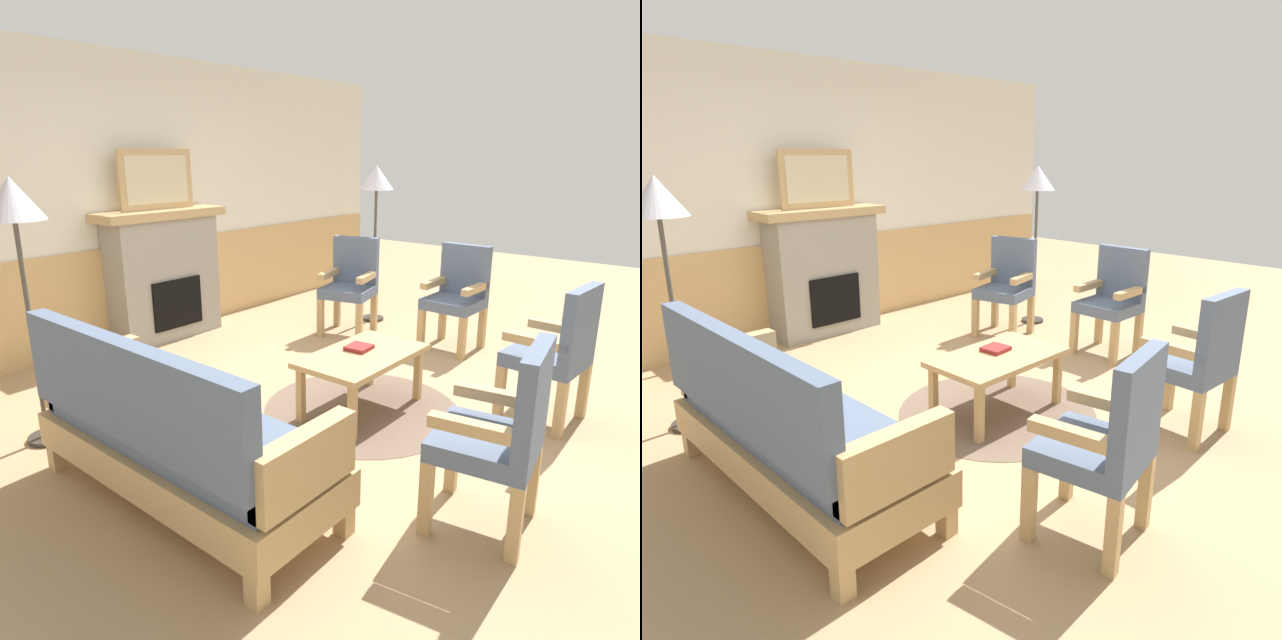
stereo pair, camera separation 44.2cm
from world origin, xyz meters
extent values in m
plane|color=tan|center=(0.00, 0.00, 0.00)|extent=(14.00, 14.00, 0.00)
cube|color=silver|center=(0.00, 2.60, 1.35)|extent=(7.20, 0.12, 2.70)
cube|color=tan|center=(0.00, 2.53, 0.47)|extent=(7.20, 0.02, 0.95)
cube|color=gray|center=(0.00, 2.35, 0.60)|extent=(1.10, 0.36, 1.20)
cube|color=black|center=(0.00, 2.16, 0.38)|extent=(0.56, 0.02, 0.48)
cube|color=tan|center=(0.00, 2.35, 1.24)|extent=(1.30, 0.44, 0.08)
cube|color=tan|center=(0.00, 2.35, 1.56)|extent=(0.80, 0.03, 0.56)
cube|color=beige|center=(0.00, 2.33, 1.56)|extent=(0.68, 0.01, 0.44)
cube|color=tan|center=(-1.36, -0.92, 0.08)|extent=(0.08, 0.08, 0.16)
cube|color=tan|center=(-1.36, 0.76, 0.08)|extent=(0.08, 0.08, 0.16)
cube|color=tan|center=(-1.96, -0.92, 0.08)|extent=(0.08, 0.08, 0.16)
cube|color=tan|center=(-1.96, 0.76, 0.08)|extent=(0.08, 0.08, 0.16)
cube|color=tan|center=(-1.66, -0.08, 0.26)|extent=(0.70, 1.80, 0.20)
cube|color=slate|center=(-1.66, -0.08, 0.42)|extent=(0.60, 1.70, 0.12)
cube|color=slate|center=(-1.96, -0.08, 0.73)|extent=(0.10, 1.70, 0.50)
cube|color=tan|center=(-1.66, -0.93, 0.53)|extent=(0.60, 0.10, 0.30)
cube|color=tan|center=(-1.66, 0.77, 0.53)|extent=(0.60, 0.10, 0.30)
cube|color=tan|center=(-0.58, -0.39, 0.20)|extent=(0.05, 0.05, 0.40)
cube|color=tan|center=(0.26, -0.39, 0.20)|extent=(0.05, 0.05, 0.40)
cube|color=tan|center=(-0.58, 0.05, 0.20)|extent=(0.05, 0.05, 0.40)
cube|color=tan|center=(0.26, 0.05, 0.20)|extent=(0.05, 0.05, 0.40)
cube|color=tan|center=(-0.16, -0.17, 0.42)|extent=(0.96, 0.56, 0.04)
cylinder|color=brown|center=(-0.16, -0.17, 0.00)|extent=(1.43, 1.43, 0.01)
cube|color=maroon|center=(-0.11, -0.11, 0.46)|extent=(0.19, 0.18, 0.03)
cube|color=tan|center=(1.27, -0.27, 0.20)|extent=(0.06, 0.06, 0.40)
cube|color=tan|center=(1.27, 0.15, 0.20)|extent=(0.06, 0.06, 0.40)
cube|color=tan|center=(1.69, -0.27, 0.20)|extent=(0.06, 0.06, 0.40)
cube|color=tan|center=(1.69, 0.15, 0.20)|extent=(0.06, 0.06, 0.40)
cube|color=slate|center=(1.48, -0.06, 0.45)|extent=(0.48, 0.48, 0.10)
cube|color=slate|center=(1.68, -0.06, 0.74)|extent=(0.08, 0.48, 0.48)
cube|color=tan|center=(1.48, -0.26, 0.62)|extent=(0.44, 0.07, 0.06)
cube|color=tan|center=(1.48, 0.15, 0.62)|extent=(0.44, 0.07, 0.06)
cube|color=tan|center=(1.07, 0.73, 0.20)|extent=(0.07, 0.07, 0.40)
cube|color=tan|center=(0.97, 1.14, 0.20)|extent=(0.07, 0.07, 0.40)
cube|color=tan|center=(1.48, 0.83, 0.20)|extent=(0.07, 0.07, 0.40)
cube|color=tan|center=(1.38, 1.24, 0.20)|extent=(0.07, 0.07, 0.40)
cube|color=slate|center=(1.23, 0.98, 0.45)|extent=(0.58, 0.58, 0.10)
cube|color=slate|center=(1.42, 1.03, 0.74)|extent=(0.19, 0.49, 0.48)
cube|color=tan|center=(1.28, 0.79, 0.62)|extent=(0.44, 0.17, 0.06)
cube|color=tan|center=(1.18, 1.18, 0.62)|extent=(0.44, 0.17, 0.06)
cube|color=tan|center=(0.34, -1.00, 0.20)|extent=(0.06, 0.06, 0.40)
cube|color=tan|center=(0.76, -1.03, 0.20)|extent=(0.06, 0.06, 0.40)
cube|color=tan|center=(0.31, -1.42, 0.20)|extent=(0.06, 0.06, 0.40)
cube|color=tan|center=(0.73, -1.45, 0.20)|extent=(0.06, 0.06, 0.40)
cube|color=slate|center=(0.53, -1.22, 0.45)|extent=(0.51, 0.51, 0.10)
cube|color=slate|center=(0.52, -1.42, 0.74)|extent=(0.48, 0.11, 0.48)
cube|color=tan|center=(0.33, -1.21, 0.62)|extent=(0.10, 0.44, 0.06)
cube|color=tan|center=(0.74, -1.24, 0.62)|extent=(0.10, 0.44, 0.06)
cube|color=tan|center=(-1.11, -1.22, 0.20)|extent=(0.07, 0.07, 0.40)
cube|color=tan|center=(-0.69, -1.15, 0.20)|extent=(0.07, 0.07, 0.40)
cube|color=tan|center=(-1.04, -1.64, 0.20)|extent=(0.07, 0.07, 0.40)
cube|color=tan|center=(-0.62, -1.57, 0.20)|extent=(0.07, 0.07, 0.40)
cube|color=slate|center=(-0.86, -1.39, 0.45)|extent=(0.55, 0.55, 0.10)
cube|color=slate|center=(-0.83, -1.59, 0.74)|extent=(0.49, 0.16, 0.48)
cube|color=tan|center=(-1.07, -1.43, 0.62)|extent=(0.14, 0.45, 0.06)
cube|color=tan|center=(-0.66, -1.36, 0.62)|extent=(0.14, 0.45, 0.06)
cylinder|color=#332D28|center=(-1.83, 1.16, 0.01)|extent=(0.24, 0.24, 0.03)
cylinder|color=#4C473D|center=(-1.83, 1.16, 0.73)|extent=(0.03, 0.03, 1.40)
cone|color=silver|center=(-1.83, 1.16, 1.55)|extent=(0.36, 0.36, 0.25)
cylinder|color=#332D28|center=(1.82, 1.07, 0.01)|extent=(0.24, 0.24, 0.03)
cylinder|color=#4C473D|center=(1.82, 1.07, 0.73)|extent=(0.03, 0.03, 1.40)
cone|color=silver|center=(1.82, 1.07, 1.55)|extent=(0.36, 0.36, 0.25)
camera|label=1|loc=(-3.28, -2.33, 1.81)|focal=31.77mm
camera|label=2|loc=(-2.99, -2.66, 1.81)|focal=31.77mm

